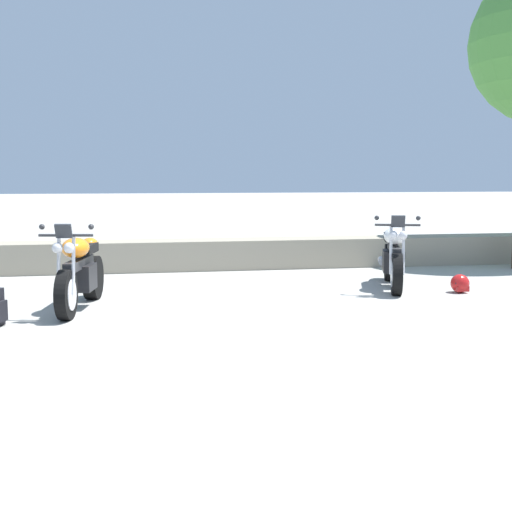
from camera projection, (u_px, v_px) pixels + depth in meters
The scene contains 5 objects.
ground_plane at pixel (193, 323), 8.28m from camera, with size 120.00×120.00×0.00m, color #A3A099.
stone_wall at pixel (169, 255), 12.93m from camera, with size 36.00×0.80×0.55m, color gray.
motorcycle_orange_near_left at pixel (79, 273), 9.11m from camera, with size 0.71×2.06×1.18m.
motorcycle_white_centre at pixel (394, 257), 10.84m from camera, with size 0.91×2.01×1.18m.
rider_helmet at pixel (460, 284), 10.42m from camera, with size 0.28×0.28×0.28m.
Camera 1 is at (-0.73, -8.13, 1.76)m, focal length 48.73 mm.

